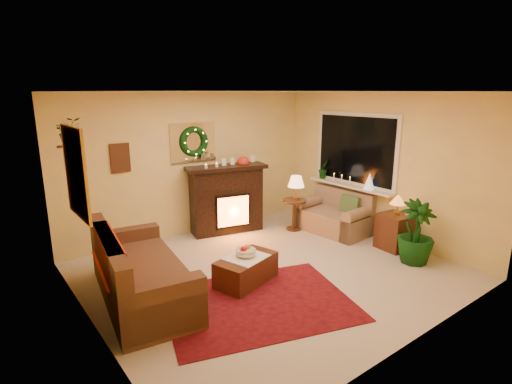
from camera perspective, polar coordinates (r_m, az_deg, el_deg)
floor at (r=6.06m, az=2.04°, el=-11.26°), size 5.00×5.00×0.00m
ceiling at (r=5.47m, az=2.29°, el=14.15°), size 5.00×5.00×0.00m
wall_back at (r=7.46m, az=-8.89°, el=3.95°), size 5.00×5.00×0.00m
wall_front at (r=4.21m, az=22.07°, el=-4.89°), size 5.00×5.00×0.00m
wall_left at (r=4.53m, az=-23.17°, el=-3.69°), size 4.50×4.50×0.00m
wall_right at (r=7.44m, az=17.25°, el=3.44°), size 4.50×4.50×0.00m
area_rug at (r=5.23m, az=0.38°, el=-15.54°), size 2.70×2.33×0.01m
sofa at (r=5.36m, az=-15.98°, el=-10.30°), size 1.25×2.25×0.92m
red_throw at (r=5.44m, az=-17.30°, el=-9.75°), size 0.81×1.31×0.02m
fireplace at (r=7.54m, az=-4.23°, el=-1.66°), size 1.38×0.70×1.21m
poinsettia at (r=7.57m, az=-1.87°, el=4.25°), size 0.23×0.23×0.23m
mantel_candle_a at (r=7.15m, az=-7.16°, el=3.23°), size 0.06×0.06×0.17m
mantel_candle_b at (r=7.23m, az=-5.62°, el=3.40°), size 0.06×0.06×0.17m
mantel_mirror at (r=7.39m, az=-8.93°, el=6.98°), size 0.92×0.02×0.72m
wreath at (r=7.35m, az=-8.79°, el=7.11°), size 0.55×0.11×0.55m
wall_art at (r=6.88m, az=-18.83°, el=4.61°), size 0.32×0.03×0.48m
gold_mirror at (r=4.71m, az=-24.39°, el=2.51°), size 0.03×0.84×1.00m
hanging_plant at (r=5.43m, az=-25.04°, el=6.19°), size 0.33×0.28×0.36m
loveseat at (r=7.69m, az=10.95°, el=-2.58°), size 0.88×1.40×0.78m
window_frame at (r=7.71m, az=14.00°, el=5.91°), size 0.03×1.86×1.36m
window_glass at (r=7.70m, az=13.93°, el=5.90°), size 0.02×1.70×1.22m
window_sill at (r=7.75m, az=13.22°, el=0.88°), size 0.22×1.86×0.04m
mini_tree at (r=7.44m, az=15.89°, el=1.50°), size 0.20×0.20×0.30m
sill_plant at (r=8.20m, az=9.64°, el=3.29°), size 0.28×0.22×0.51m
side_table_round at (r=7.72m, az=5.45°, el=-3.06°), size 0.58×0.58×0.59m
lamp_cream at (r=7.58m, az=5.74°, el=0.95°), size 0.31×0.31×0.48m
end_table_square at (r=7.19m, az=19.21°, el=-5.57°), size 0.53×0.53×0.60m
lamp_tiffany at (r=7.02m, az=19.55°, el=-2.02°), size 0.26×0.26×0.38m
coffee_table at (r=5.65m, az=-1.42°, el=-10.84°), size 0.99×0.72×0.37m
fruit_bowl at (r=5.58m, az=-1.45°, el=-8.51°), size 0.28×0.28×0.06m
floor_palm at (r=6.66m, az=21.85°, el=-5.74°), size 2.14×2.14×2.97m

